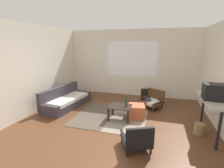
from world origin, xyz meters
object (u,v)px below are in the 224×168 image
object	(u,v)px
crt_television	(215,92)
clay_vase	(210,91)
armchair_by_window	(150,97)
console_shelf	(212,103)
ottoman_orange	(136,111)
coffee_table	(120,109)
armchair_striped_foreground	(137,139)
armchair_corner	(153,100)
wicker_basket	(199,129)
couch	(66,100)
glass_bottle	(126,102)

from	to	relation	value
crt_television	clay_vase	bearing A→B (deg)	89.42
armchair_by_window	console_shelf	bearing A→B (deg)	-48.40
armchair_by_window	console_shelf	distance (m)	2.29
crt_television	console_shelf	bearing A→B (deg)	87.76
console_shelf	clay_vase	xyz separation A→B (m)	(-0.00, 0.23, 0.23)
armchair_by_window	ottoman_orange	world-z (taller)	armchair_by_window
coffee_table	ottoman_orange	xyz separation A→B (m)	(0.44, 0.25, -0.13)
console_shelf	ottoman_orange	bearing A→B (deg)	166.99
armchair_striped_foreground	armchair_by_window	bearing A→B (deg)	88.43
armchair_corner	clay_vase	world-z (taller)	clay_vase
coffee_table	wicker_basket	xyz separation A→B (m)	(2.01, -0.24, -0.20)
coffee_table	clay_vase	bearing A→B (deg)	1.72
coffee_table	couch	bearing A→B (deg)	167.02
crt_television	wicker_basket	bearing A→B (deg)	177.72
couch	console_shelf	size ratio (longest dim) A/B	1.37
ottoman_orange	glass_bottle	world-z (taller)	glass_bottle
ottoman_orange	glass_bottle	xyz separation A→B (m)	(-0.27, -0.18, 0.33)
crt_television	glass_bottle	xyz separation A→B (m)	(-2.05, 0.31, -0.55)
armchair_corner	crt_television	size ratio (longest dim) A/B	1.89
couch	glass_bottle	size ratio (longest dim) A/B	7.08
armchair_striped_foreground	clay_vase	distance (m)	2.19
coffee_table	glass_bottle	xyz separation A→B (m)	(0.17, 0.07, 0.19)
armchair_corner	wicker_basket	xyz separation A→B (m)	(1.16, -1.48, -0.12)
glass_bottle	wicker_basket	distance (m)	1.91
armchair_striped_foreground	wicker_basket	size ratio (longest dim) A/B	2.89
couch	glass_bottle	distance (m)	2.26
clay_vase	glass_bottle	distance (m)	2.11
ottoman_orange	crt_television	world-z (taller)	crt_television
couch	crt_television	bearing A→B (deg)	-9.52
armchair_corner	clay_vase	bearing A→B (deg)	-40.80
wicker_basket	couch	bearing A→B (deg)	170.13
armchair_by_window	armchair_corner	xyz separation A→B (m)	(0.12, -0.26, -0.00)
armchair_corner	crt_television	world-z (taller)	crt_television
coffee_table	console_shelf	size ratio (longest dim) A/B	0.44
ottoman_orange	glass_bottle	size ratio (longest dim) A/B	1.67
armchair_by_window	console_shelf	xyz separation A→B (m)	(1.48, -1.67, 0.53)
armchair_by_window	couch	bearing A→B (deg)	-159.48
armchair_by_window	wicker_basket	xyz separation A→B (m)	(1.28, -1.74, -0.12)
wicker_basket	armchair_striped_foreground	bearing A→B (deg)	-142.43
armchair_striped_foreground	ottoman_orange	distance (m)	1.54
couch	ottoman_orange	bearing A→B (deg)	-5.10
wicker_basket	clay_vase	bearing A→B (deg)	55.97
clay_vase	wicker_basket	bearing A→B (deg)	-124.03
glass_bottle	armchair_striped_foreground	bearing A→B (deg)	-69.84
armchair_corner	glass_bottle	distance (m)	1.39
coffee_table	armchair_striped_foreground	bearing A→B (deg)	-62.69
glass_bottle	wicker_basket	size ratio (longest dim) A/B	1.06
armchair_striped_foreground	armchair_corner	size ratio (longest dim) A/B	0.87
ottoman_orange	clay_vase	xyz separation A→B (m)	(1.78, -0.18, 0.81)
couch	wicker_basket	size ratio (longest dim) A/B	7.49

